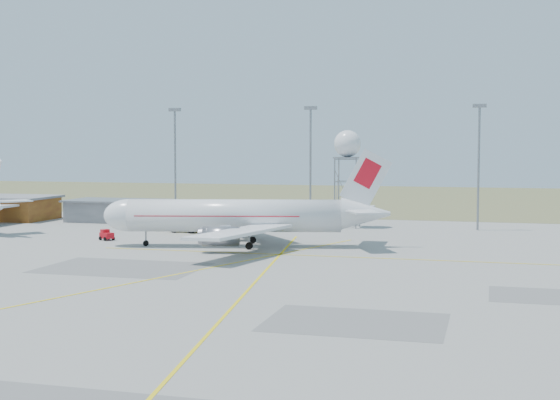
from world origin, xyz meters
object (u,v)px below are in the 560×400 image
(airliner_main, at_px, (240,216))
(radar_tower, at_px, (347,173))
(baggage_tug, at_px, (107,236))
(fire_truck, at_px, (197,222))

(airliner_main, bearing_deg, radar_tower, -121.89)
(airliner_main, xyz_separation_m, baggage_tug, (-20.93, 1.62, -3.52))
(radar_tower, relative_size, fire_truck, 1.79)
(airliner_main, relative_size, fire_truck, 4.29)
(airliner_main, distance_m, radar_tower, 30.48)
(radar_tower, xyz_separation_m, fire_truck, (-21.48, -14.06, -7.48))
(airliner_main, bearing_deg, baggage_tug, -17.45)
(radar_tower, height_order, fire_truck, radar_tower)
(airliner_main, distance_m, baggage_tug, 21.28)
(airliner_main, relative_size, baggage_tug, 16.23)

